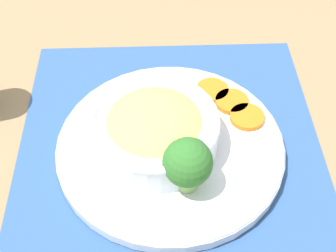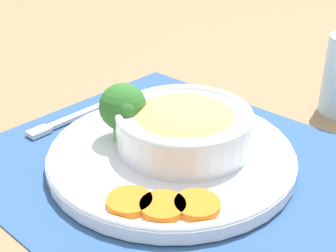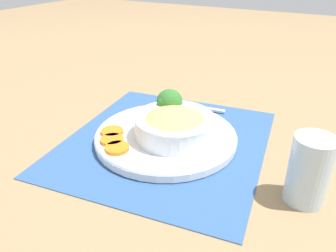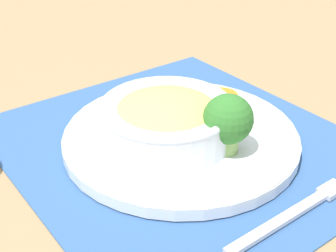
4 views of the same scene
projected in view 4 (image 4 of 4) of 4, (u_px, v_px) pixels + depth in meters
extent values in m
plane|color=#8C704C|center=(181.00, 145.00, 0.64)|extent=(4.00, 4.00, 0.00)
cube|color=#2D5184|center=(181.00, 144.00, 0.64)|extent=(0.52, 0.48, 0.00)
cylinder|color=silver|center=(181.00, 138.00, 0.63)|extent=(0.32, 0.32, 0.02)
torus|color=silver|center=(181.00, 133.00, 0.63)|extent=(0.31, 0.31, 0.01)
cylinder|color=silver|center=(168.00, 123.00, 0.60)|extent=(0.17, 0.17, 0.05)
torus|color=silver|center=(168.00, 108.00, 0.59)|extent=(0.18, 0.18, 0.01)
ellipsoid|color=#E0B75B|center=(168.00, 116.00, 0.60)|extent=(0.14, 0.14, 0.05)
cylinder|color=#84AD5B|center=(226.00, 143.00, 0.58)|extent=(0.03, 0.03, 0.02)
sphere|color=#2D6B28|center=(228.00, 119.00, 0.57)|extent=(0.06, 0.06, 0.06)
sphere|color=#2D6B28|center=(225.00, 108.00, 0.58)|extent=(0.03, 0.03, 0.03)
sphere|color=#2D6B28|center=(232.00, 124.00, 0.55)|extent=(0.03, 0.03, 0.03)
cylinder|color=orange|center=(222.00, 96.00, 0.71)|extent=(0.05, 0.05, 0.01)
cylinder|color=orange|center=(199.00, 92.00, 0.73)|extent=(0.05, 0.05, 0.01)
cylinder|color=orange|center=(176.00, 91.00, 0.73)|extent=(0.05, 0.05, 0.01)
cube|color=silver|center=(288.00, 216.00, 0.50)|extent=(0.03, 0.18, 0.01)
cube|color=silver|center=(332.00, 190.00, 0.54)|extent=(0.02, 0.03, 0.01)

